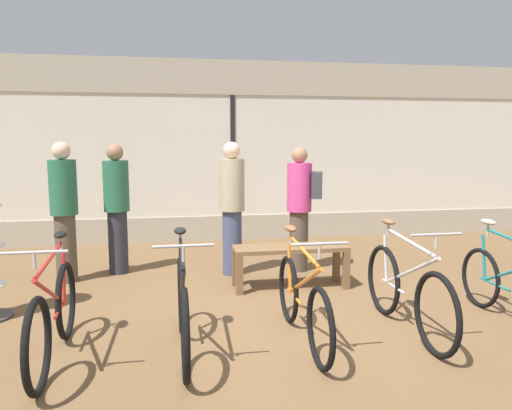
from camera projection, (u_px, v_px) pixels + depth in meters
The scene contains 11 objects.
ground_plane at pixel (286, 320), 5.08m from camera, with size 24.00×24.00×0.00m, color brown.
shop_back_wall at pixel (233, 150), 8.91m from camera, with size 12.00×0.08×3.20m.
bicycle_far_left at pixel (54, 316), 4.08m from camera, with size 0.46×1.75×1.04m.
bicycle_left at pixel (183, 308), 4.24m from camera, with size 0.46×1.72×1.04m.
bicycle_center at pixel (302, 301), 4.49m from camera, with size 0.46×1.73×1.02m.
bicycle_right at pixel (406, 291), 4.71m from camera, with size 0.46×1.79×1.05m.
display_bench at pixel (290, 254), 6.14m from camera, with size 1.40×0.44×0.52m.
customer_near_rack at pixel (232, 205), 6.68m from camera, with size 0.43×0.43×1.79m.
customer_by_window at pixel (300, 205), 6.88m from camera, with size 0.55×0.43×1.72m.
customer_mid_floor at pixel (117, 206), 6.74m from camera, with size 0.47×0.47×1.76m.
customer_near_bench at pixel (64, 209), 6.32m from camera, with size 0.40×0.40×1.79m.
Camera 1 is at (-1.16, -4.75, 1.82)m, focal length 35.00 mm.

